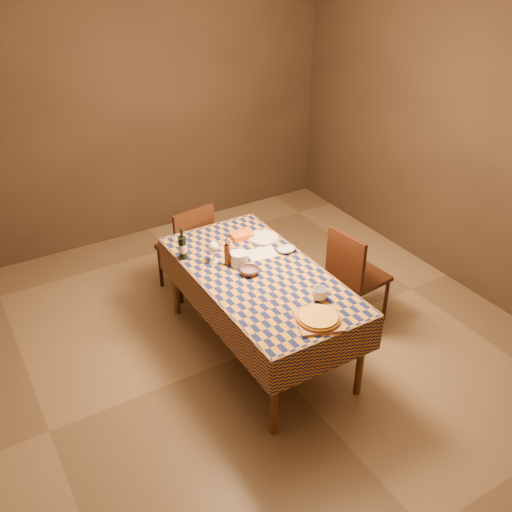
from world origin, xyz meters
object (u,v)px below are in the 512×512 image
at_px(white_plate, 264,238).
at_px(chair_right, 353,272).
at_px(bowl, 250,271).
at_px(dining_table, 259,281).
at_px(wine_bottle, 183,247).
at_px(chair_far, 189,245).
at_px(pizza, 318,317).
at_px(cutting_board, 318,320).

height_order(white_plate, chair_right, chair_right).
bearing_deg(bowl, dining_table, -25.32).
distance_m(wine_bottle, chair_right, 1.48).
relative_size(chair_far, chair_right, 1.00).
xyz_separation_m(dining_table, chair_far, (-0.12, 1.08, -0.17)).
bearing_deg(pizza, cutting_board, 0.00).
xyz_separation_m(cutting_board, pizza, (0.00, 0.00, 0.02)).
xyz_separation_m(bowl, wine_bottle, (-0.35, 0.47, 0.08)).
distance_m(bowl, chair_right, 1.01).
bearing_deg(wine_bottle, bowl, -53.86).
relative_size(dining_table, chair_far, 1.98).
height_order(cutting_board, white_plate, cutting_board).
relative_size(wine_bottle, chair_far, 0.30).
height_order(cutting_board, pizza, pizza).
relative_size(dining_table, white_plate, 7.06).
distance_m(pizza, white_plate, 1.23).
distance_m(bowl, chair_far, 1.08).
height_order(wine_bottle, white_plate, wine_bottle).
xyz_separation_m(pizza, chair_right, (0.87, 0.65, -0.28)).
xyz_separation_m(dining_table, bowl, (-0.07, 0.03, 0.10)).
xyz_separation_m(cutting_board, chair_far, (-0.15, 1.81, -0.26)).
xyz_separation_m(cutting_board, white_plate, (0.29, 1.19, -0.00)).
relative_size(cutting_board, chair_far, 0.33).
bearing_deg(dining_table, chair_far, 96.21).
bearing_deg(white_plate, chair_far, 125.05).
height_order(dining_table, white_plate, white_plate).
relative_size(pizza, wine_bottle, 1.38).
xyz_separation_m(cutting_board, bowl, (-0.10, 0.77, 0.01)).
relative_size(pizza, chair_right, 0.41).
relative_size(bowl, wine_bottle, 0.55).
height_order(cutting_board, wine_bottle, wine_bottle).
distance_m(chair_far, chair_right, 1.54).
height_order(white_plate, chair_far, chair_far).
bearing_deg(dining_table, chair_right, -5.22).
bearing_deg(white_plate, pizza, -103.64).
bearing_deg(dining_table, white_plate, 55.00).
height_order(cutting_board, chair_far, chair_far).
bearing_deg(chair_far, pizza, -85.35).
height_order(pizza, chair_far, chair_far).
distance_m(dining_table, bowl, 0.13).
relative_size(bowl, chair_far, 0.16).
relative_size(cutting_board, chair_right, 0.33).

